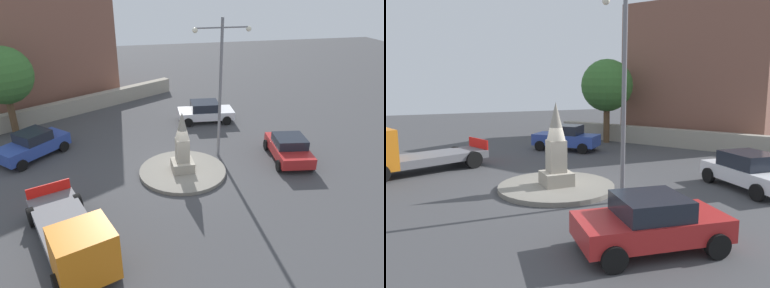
# 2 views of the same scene
# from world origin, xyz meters

# --- Properties ---
(ground_plane) EXTENTS (80.00, 80.00, 0.00)m
(ground_plane) POSITION_xyz_m (0.00, 0.00, 0.00)
(ground_plane) COLOR #424244
(traffic_island) EXTENTS (4.65, 4.65, 0.18)m
(traffic_island) POSITION_xyz_m (0.00, 0.00, 0.09)
(traffic_island) COLOR gray
(traffic_island) RESTS_ON ground
(monument) EXTENTS (1.14, 1.14, 3.31)m
(monument) POSITION_xyz_m (0.00, 0.00, 1.61)
(monument) COLOR #9E9687
(monument) RESTS_ON traffic_island
(streetlamp) EXTENTS (3.13, 0.28, 7.77)m
(streetlamp) POSITION_xyz_m (-2.44, -1.61, 4.67)
(streetlamp) COLOR slate
(streetlamp) RESTS_ON ground
(car_blue_near_island) EXTENTS (4.05, 4.08, 1.58)m
(car_blue_near_island) POSITION_xyz_m (8.10, -3.67, 0.79)
(car_blue_near_island) COLOR #2D479E
(car_blue_near_island) RESTS_ON ground
(car_red_approaching) EXTENTS (2.48, 4.06, 1.43)m
(car_red_approaching) POSITION_xyz_m (-6.22, -0.26, 0.73)
(car_red_approaching) COLOR #B22323
(car_red_approaching) RESTS_ON ground
(car_white_parked_right) EXTENTS (4.06, 2.29, 1.47)m
(car_white_parked_right) POSITION_xyz_m (-3.03, -7.11, 0.76)
(car_white_parked_right) COLOR silver
(car_white_parked_right) RESTS_ON ground
(truck_orange_passing) EXTENTS (3.97, 6.41, 2.22)m
(truck_orange_passing) POSITION_xyz_m (5.04, 5.79, 1.02)
(truck_orange_passing) COLOR orange
(truck_orange_passing) RESTS_ON ground
(stone_boundary_wall) EXTENTS (15.99, 9.87, 1.18)m
(stone_boundary_wall) POSITION_xyz_m (6.36, -10.72, 0.59)
(stone_boundary_wall) COLOR #9E9687
(stone_boundary_wall) RESTS_ON ground
(corner_building) EXTENTS (12.23, 11.17, 9.78)m
(corner_building) POSITION_xyz_m (8.91, -15.03, 4.89)
(corner_building) COLOR brown
(corner_building) RESTS_ON ground
(tree_near_wall) EXTENTS (3.61, 3.61, 5.81)m
(tree_near_wall) POSITION_xyz_m (9.93, -7.44, 3.97)
(tree_near_wall) COLOR brown
(tree_near_wall) RESTS_ON ground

